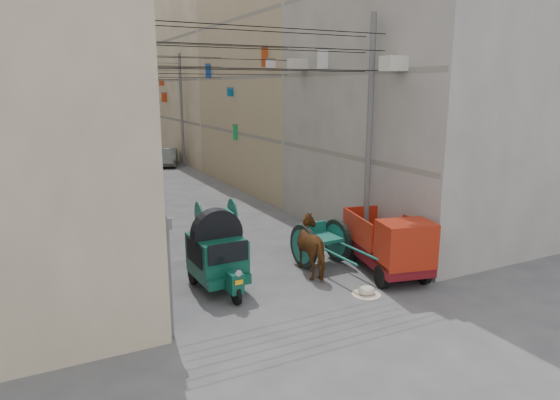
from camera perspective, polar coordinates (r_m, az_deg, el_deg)
ground at (r=11.37m, az=13.10°, el=-17.74°), size 140.00×140.00×0.00m
building_row_right at (r=43.96m, az=-7.92°, el=13.69°), size 8.00×62.00×14.00m
end_cap_building at (r=73.66m, az=-22.45°, el=12.51°), size 22.00×10.00×13.00m
shutters_left at (r=18.42m, az=-18.16°, el=-1.08°), size 0.18×14.40×2.88m
signboards at (r=29.83m, az=-14.45°, el=8.04°), size 8.22×40.52×5.67m
ac_units at (r=18.22m, az=7.41°, el=18.13°), size 0.70×6.55×3.35m
utility_poles at (r=25.28m, az=-12.13°, el=8.66°), size 7.40×22.20×8.00m
overhead_cables at (r=22.74m, az=-10.70°, el=15.27°), size 7.40×22.52×1.12m
auto_rickshaw at (r=14.48m, az=-7.16°, el=-6.04°), size 1.50×2.57×1.80m
tonga_cart at (r=16.42m, az=4.68°, el=-4.86°), size 1.55×3.20×1.42m
mini_truck at (r=15.62m, az=12.72°, el=-5.33°), size 2.27×3.72×1.95m
second_cart at (r=20.21m, az=-7.35°, el=-1.69°), size 1.57×1.41×1.29m
feed_sack at (r=14.44m, az=9.85°, el=-10.15°), size 0.51×0.41×0.26m
horse at (r=15.62m, az=4.04°, el=-5.28°), size 1.14×2.15×1.74m
distant_car_white at (r=29.85m, az=-15.75°, el=2.43°), size 2.34×3.61×1.14m
distant_car_grey at (r=37.94m, az=-12.72°, el=4.81°), size 2.42×4.00×1.25m
distant_car_green at (r=51.55m, az=-19.11°, el=6.42°), size 2.87×4.33×1.17m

